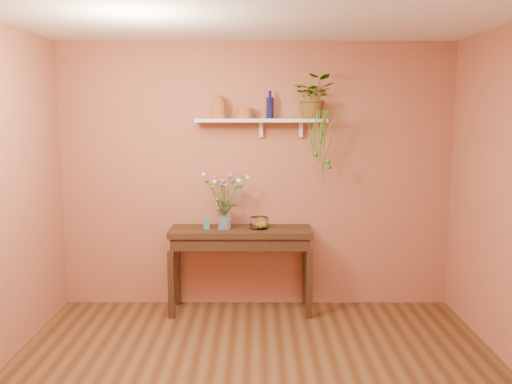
{
  "coord_description": "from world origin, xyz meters",
  "views": [
    {
      "loc": [
        0.0,
        -3.62,
        1.99
      ],
      "look_at": [
        0.0,
        1.55,
        1.25
      ],
      "focal_mm": 38.73,
      "sensor_mm": 36.0,
      "label": 1
    }
  ],
  "objects_px": {
    "sideboard": "(241,241)",
    "blue_bottle": "(270,107)",
    "glass_vase": "(224,217)",
    "terracotta_jug": "(219,107)",
    "spider_plant": "(314,97)",
    "glass_bowl": "(259,223)",
    "bouquet": "(226,188)"
  },
  "relations": [
    {
      "from": "bouquet",
      "to": "glass_bowl",
      "type": "height_order",
      "value": "bouquet"
    },
    {
      "from": "sideboard",
      "to": "glass_bowl",
      "type": "bearing_deg",
      "value": 4.31
    },
    {
      "from": "spider_plant",
      "to": "glass_vase",
      "type": "height_order",
      "value": "spider_plant"
    },
    {
      "from": "terracotta_jug",
      "to": "glass_vase",
      "type": "bearing_deg",
      "value": -65.46
    },
    {
      "from": "glass_bowl",
      "to": "glass_vase",
      "type": "bearing_deg",
      "value": -173.99
    },
    {
      "from": "glass_bowl",
      "to": "spider_plant",
      "type": "bearing_deg",
      "value": 8.72
    },
    {
      "from": "blue_bottle",
      "to": "terracotta_jug",
      "type": "bearing_deg",
      "value": -175.25
    },
    {
      "from": "sideboard",
      "to": "spider_plant",
      "type": "bearing_deg",
      "value": 7.6
    },
    {
      "from": "sideboard",
      "to": "bouquet",
      "type": "height_order",
      "value": "bouquet"
    },
    {
      "from": "sideboard",
      "to": "blue_bottle",
      "type": "xyz_separation_m",
      "value": [
        0.29,
        0.14,
        1.32
      ]
    },
    {
      "from": "bouquet",
      "to": "glass_bowl",
      "type": "distance_m",
      "value": 0.49
    },
    {
      "from": "bouquet",
      "to": "sideboard",
      "type": "bearing_deg",
      "value": 0.63
    },
    {
      "from": "terracotta_jug",
      "to": "blue_bottle",
      "type": "distance_m",
      "value": 0.5
    },
    {
      "from": "spider_plant",
      "to": "glass_bowl",
      "type": "xyz_separation_m",
      "value": [
        -0.54,
        -0.08,
        -1.25
      ]
    },
    {
      "from": "glass_vase",
      "to": "bouquet",
      "type": "distance_m",
      "value": 0.3
    },
    {
      "from": "blue_bottle",
      "to": "bouquet",
      "type": "distance_m",
      "value": 0.91
    },
    {
      "from": "spider_plant",
      "to": "glass_bowl",
      "type": "distance_m",
      "value": 1.36
    },
    {
      "from": "terracotta_jug",
      "to": "glass_bowl",
      "type": "relative_size",
      "value": 1.23
    },
    {
      "from": "spider_plant",
      "to": "glass_vase",
      "type": "xyz_separation_m",
      "value": [
        -0.88,
        -0.12,
        -1.18
      ]
    },
    {
      "from": "spider_plant",
      "to": "glass_vase",
      "type": "bearing_deg",
      "value": -172.33
    },
    {
      "from": "blue_bottle",
      "to": "spider_plant",
      "type": "height_order",
      "value": "spider_plant"
    },
    {
      "from": "terracotta_jug",
      "to": "bouquet",
      "type": "bearing_deg",
      "value": -54.13
    },
    {
      "from": "sideboard",
      "to": "blue_bottle",
      "type": "distance_m",
      "value": 1.36
    },
    {
      "from": "terracotta_jug",
      "to": "bouquet",
      "type": "distance_m",
      "value": 0.79
    },
    {
      "from": "terracotta_jug",
      "to": "spider_plant",
      "type": "distance_m",
      "value": 0.94
    },
    {
      "from": "spider_plant",
      "to": "bouquet",
      "type": "distance_m",
      "value": 1.24
    },
    {
      "from": "sideboard",
      "to": "glass_vase",
      "type": "height_order",
      "value": "glass_vase"
    },
    {
      "from": "glass_vase",
      "to": "bouquet",
      "type": "bearing_deg",
      "value": 50.99
    },
    {
      "from": "glass_vase",
      "to": "bouquet",
      "type": "xyz_separation_m",
      "value": [
        0.02,
        0.02,
        0.29
      ]
    },
    {
      "from": "terracotta_jug",
      "to": "spider_plant",
      "type": "relative_size",
      "value": 0.54
    },
    {
      "from": "terracotta_jug",
      "to": "blue_bottle",
      "type": "relative_size",
      "value": 0.84
    },
    {
      "from": "blue_bottle",
      "to": "bouquet",
      "type": "bearing_deg",
      "value": -162.09
    }
  ]
}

